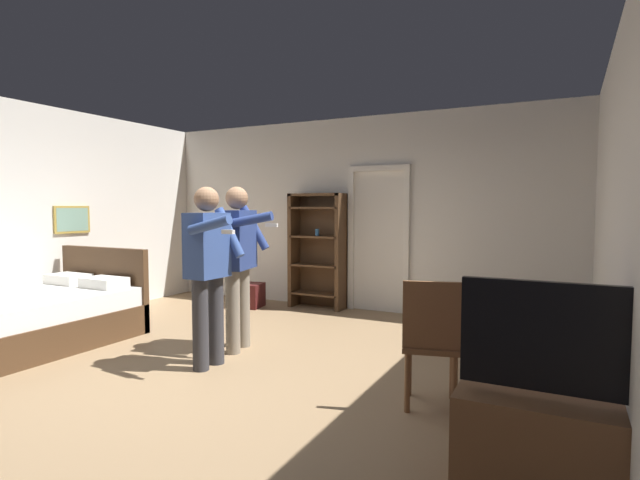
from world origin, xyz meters
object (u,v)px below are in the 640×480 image
at_px(person_blue_shirt, 208,264).
at_px(person_striped_shirt, 238,255).
at_px(bed, 42,316).
at_px(wooden_chair, 431,338).
at_px(tv_flatscreen, 557,438).
at_px(bookshelf, 318,246).
at_px(laptop, 514,313).
at_px(side_table, 517,350).
at_px(suitcase_dark, 246,295).
at_px(bottle_on_table, 538,307).

bearing_deg(person_blue_shirt, person_striped_shirt, 98.37).
height_order(bed, wooden_chair, bed).
xyz_separation_m(person_blue_shirt, person_striped_shirt, (-0.09, 0.59, 0.03)).
bearing_deg(tv_flatscreen, person_blue_shirt, 163.62).
xyz_separation_m(bookshelf, laptop, (3.04, -2.76, -0.18)).
distance_m(bed, wooden_chair, 4.37).
relative_size(tv_flatscreen, side_table, 1.65).
relative_size(bed, side_table, 2.74).
bearing_deg(bed, bookshelf, 59.21).
distance_m(side_table, wooden_chair, 0.63).
relative_size(side_table, suitcase_dark, 1.44).
relative_size(bookshelf, person_striped_shirt, 0.99).
height_order(person_blue_shirt, suitcase_dark, person_blue_shirt).
xyz_separation_m(side_table, person_striped_shirt, (-2.80, 0.36, 0.56)).
height_order(laptop, suitcase_dark, laptop).
xyz_separation_m(person_striped_shirt, suitcase_dark, (-1.27, 1.89, -0.84)).
bearing_deg(laptop, bottle_on_table, -13.43).
bearing_deg(tv_flatscreen, side_table, 104.91).
bearing_deg(wooden_chair, person_striped_shirt, 164.78).
relative_size(laptop, bottle_on_table, 1.41).
xyz_separation_m(bookshelf, person_striped_shirt, (0.26, -2.36, 0.09)).
height_order(side_table, suitcase_dark, side_table).
bearing_deg(person_blue_shirt, side_table, 4.85).
distance_m(bookshelf, person_striped_shirt, 2.37).
relative_size(bottle_on_table, suitcase_dark, 0.58).
bearing_deg(side_table, suitcase_dark, 151.02).
bearing_deg(suitcase_dark, side_table, -39.93).
xyz_separation_m(bed, suitcase_dark, (0.87, 2.69, -0.12)).
height_order(tv_flatscreen, laptop, tv_flatscreen).
relative_size(laptop, person_blue_shirt, 0.23).
distance_m(bottle_on_table, person_striped_shirt, 2.98).
xyz_separation_m(tv_flatscreen, bottle_on_table, (-0.16, 1.04, 0.48)).
distance_m(tv_flatscreen, laptop, 1.19).
distance_m(bed, tv_flatscreen, 5.28).
relative_size(tv_flatscreen, person_blue_shirt, 0.67).
height_order(bed, side_table, bed).
distance_m(laptop, person_striped_shirt, 2.82).
relative_size(person_striped_shirt, suitcase_dark, 3.58).
height_order(bookshelf, bottle_on_table, bookshelf).
relative_size(laptop, suitcase_dark, 0.81).
bearing_deg(side_table, wooden_chair, -157.07).
xyz_separation_m(side_table, suitcase_dark, (-4.07, 2.25, -0.29)).
bearing_deg(side_table, bottle_on_table, -29.74).
bearing_deg(person_striped_shirt, bed, -159.65).
xyz_separation_m(laptop, person_striped_shirt, (-2.78, 0.40, 0.27)).
bearing_deg(bed, suitcase_dark, 71.98).
bearing_deg(tv_flatscreen, bed, 172.60).
bearing_deg(suitcase_dark, bed, -118.96).
height_order(bed, bottle_on_table, bed).
bearing_deg(person_striped_shirt, side_table, -7.30).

